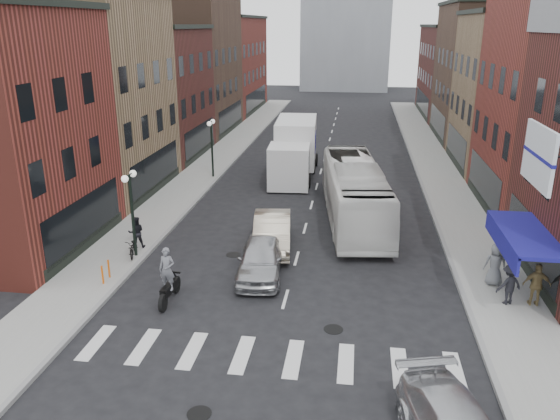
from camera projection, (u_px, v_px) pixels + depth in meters
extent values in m
plane|color=black|center=(282.00, 312.00, 20.66)|extent=(160.00, 160.00, 0.00)
cube|color=gray|center=(213.00, 163.00, 42.39)|extent=(3.00, 74.00, 0.15)
cube|color=gray|center=(437.00, 171.00, 40.12)|extent=(3.00, 74.00, 0.15)
cube|color=gray|center=(231.00, 165.00, 42.21)|extent=(0.20, 74.00, 0.16)
cube|color=gray|center=(416.00, 171.00, 40.34)|extent=(0.20, 74.00, 0.16)
cube|color=silver|center=(269.00, 357.00, 17.85)|extent=(12.00, 2.20, 0.01)
cube|color=black|center=(85.00, 219.00, 25.70)|extent=(0.08, 7.20, 2.20)
cube|color=olive|center=(74.00, 98.00, 33.84)|extent=(10.00, 10.00, 12.00)
cube|color=black|center=(156.00, 169.00, 34.60)|extent=(0.08, 8.00, 2.20)
cube|color=#4F221C|center=(137.00, 94.00, 43.53)|extent=(10.00, 10.00, 10.00)
cube|color=black|center=(200.00, 138.00, 43.97)|extent=(0.08, 8.00, 2.20)
cube|color=black|center=(132.00, 26.00, 41.87)|extent=(10.30, 10.20, 0.30)
cube|color=#4B3325|center=(179.00, 65.00, 53.36)|extent=(10.00, 12.00, 13.00)
cube|color=black|center=(231.00, 117.00, 54.27)|extent=(0.08, 9.60, 2.20)
cube|color=maroon|center=(216.00, 66.00, 66.79)|extent=(10.00, 16.00, 11.00)
cube|color=black|center=(256.00, 99.00, 67.39)|extent=(0.08, 12.80, 2.20)
cube|color=black|center=(214.00, 17.00, 64.97)|extent=(10.30, 16.20, 0.30)
cube|color=black|center=(531.00, 242.00, 23.03)|extent=(0.08, 7.20, 2.20)
cube|color=black|center=(484.00, 181.00, 31.93)|extent=(0.08, 8.00, 2.20)
cube|color=olive|center=(533.00, 95.00, 39.37)|extent=(10.00, 10.00, 11.00)
cube|color=black|center=(456.00, 146.00, 41.30)|extent=(0.08, 8.00, 2.20)
cube|color=black|center=(545.00, 11.00, 37.55)|extent=(10.30, 10.20, 0.30)
cube|color=#4B3325|center=(498.00, 74.00, 49.52)|extent=(10.00, 12.00, 12.00)
cube|color=black|center=(437.00, 121.00, 51.60)|extent=(0.08, 9.60, 2.20)
cube|color=black|center=(507.00, 2.00, 47.53)|extent=(10.30, 12.20, 0.30)
cube|color=#4F221C|center=(469.00, 73.00, 62.96)|extent=(10.00, 16.00, 10.00)
cube|color=black|center=(422.00, 102.00, 64.72)|extent=(0.08, 12.80, 2.20)
cube|color=black|center=(474.00, 26.00, 61.29)|extent=(10.30, 16.20, 0.30)
cube|color=navy|center=(525.00, 234.00, 20.92)|extent=(1.80, 5.00, 0.15)
cube|color=navy|center=(501.00, 241.00, 21.15)|extent=(0.10, 5.00, 0.70)
cube|color=silver|center=(539.00, 156.00, 18.00)|extent=(0.12, 3.00, 2.00)
cylinder|color=black|center=(133.00, 218.00, 24.75)|extent=(0.14, 0.14, 4.00)
cylinder|color=black|center=(129.00, 175.00, 24.11)|extent=(0.06, 0.90, 0.06)
sphere|color=white|center=(125.00, 179.00, 23.70)|extent=(0.32, 0.32, 0.32)
sphere|color=white|center=(133.00, 174.00, 24.54)|extent=(0.32, 0.32, 0.32)
cylinder|color=black|center=(212.00, 151.00, 37.87)|extent=(0.14, 0.14, 4.00)
cylinder|color=black|center=(211.00, 122.00, 37.22)|extent=(0.06, 0.90, 0.06)
sphere|color=white|center=(209.00, 124.00, 36.82)|extent=(0.32, 0.32, 0.32)
sphere|color=white|center=(213.00, 121.00, 37.66)|extent=(0.32, 0.32, 0.32)
cylinder|color=#D8590C|center=(102.00, 275.00, 22.44)|extent=(0.08, 0.08, 0.80)
cylinder|color=#D8590C|center=(109.00, 269.00, 23.00)|extent=(0.08, 0.08, 0.80)
cube|color=silver|center=(289.00, 166.00, 35.75)|extent=(2.80, 3.01, 2.75)
cube|color=black|center=(289.00, 162.00, 35.66)|extent=(2.77, 1.69, 1.21)
cube|color=silver|center=(296.00, 141.00, 39.39)|extent=(3.08, 5.86, 3.19)
cube|color=navy|center=(296.00, 141.00, 39.39)|extent=(2.91, 2.36, 1.32)
cube|color=black|center=(296.00, 166.00, 39.77)|extent=(2.83, 7.27, 0.38)
cylinder|color=black|center=(271.00, 179.00, 36.44)|extent=(0.31, 0.99, 0.99)
cylinder|color=black|center=(308.00, 181.00, 36.11)|extent=(0.31, 0.99, 0.99)
cylinder|color=black|center=(279.00, 166.00, 39.94)|extent=(0.31, 0.99, 0.99)
cylinder|color=black|center=(313.00, 167.00, 39.60)|extent=(0.31, 0.99, 0.99)
cylinder|color=black|center=(283.00, 159.00, 42.00)|extent=(0.31, 0.99, 0.99)
cylinder|color=black|center=(315.00, 160.00, 41.66)|extent=(0.31, 0.99, 0.99)
cylinder|color=black|center=(176.00, 284.00, 22.06)|extent=(0.15, 0.69, 0.69)
cylinder|color=black|center=(163.00, 303.00, 20.59)|extent=(0.15, 0.69, 0.69)
cube|color=black|center=(169.00, 288.00, 21.25)|extent=(0.35, 1.27, 0.37)
cube|color=black|center=(173.00, 272.00, 21.65)|extent=(0.58, 0.11, 0.06)
imported|color=slate|center=(167.00, 269.00, 20.87)|extent=(0.66, 0.46, 1.72)
imported|color=silver|center=(355.00, 192.00, 29.70)|extent=(4.15, 11.97, 3.26)
imported|color=#AEAEB3|center=(261.00, 259.00, 23.40)|extent=(2.23, 4.78, 1.58)
imported|color=beige|center=(272.00, 232.00, 26.31)|extent=(2.35, 5.19, 1.65)
imported|color=black|center=(133.00, 247.00, 25.19)|extent=(0.97, 1.68, 0.84)
imported|color=black|center=(136.00, 232.00, 25.98)|extent=(0.86, 0.70, 1.55)
imported|color=black|center=(509.00, 285.00, 20.71)|extent=(1.15, 0.87, 1.60)
imported|color=olive|center=(537.00, 285.00, 20.58)|extent=(1.02, 0.54, 1.72)
imported|color=slate|center=(495.00, 264.00, 22.21)|extent=(0.92, 0.63, 1.80)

